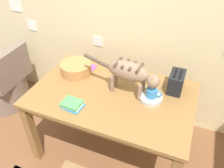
{
  "coord_description": "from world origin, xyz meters",
  "views": [
    {
      "loc": [
        0.66,
        -0.37,
        1.98
      ],
      "look_at": [
        0.1,
        1.0,
        0.84
      ],
      "focal_mm": 36.16,
      "sensor_mm": 36.0,
      "label": 1
    }
  ],
  "objects_px": {
    "cat": "(130,73)",
    "saucer_bowl": "(151,98)",
    "dining_table": "(112,101)",
    "book_stack": "(72,104)",
    "coffee_mug": "(152,93)",
    "wicker_armchair": "(4,85)",
    "toaster": "(176,82)",
    "wicker_basket": "(76,68)",
    "magazine": "(80,68)"
  },
  "relations": [
    {
      "from": "toaster",
      "to": "wicker_armchair",
      "type": "xyz_separation_m",
      "value": [
        -2.0,
        -0.09,
        -0.55
      ]
    },
    {
      "from": "magazine",
      "to": "wicker_armchair",
      "type": "height_order",
      "value": "wicker_armchair"
    },
    {
      "from": "coffee_mug",
      "to": "wicker_armchair",
      "type": "xyz_separation_m",
      "value": [
        -1.84,
        0.12,
        -0.54
      ]
    },
    {
      "from": "book_stack",
      "to": "dining_table",
      "type": "bearing_deg",
      "value": 49.61
    },
    {
      "from": "dining_table",
      "to": "wicker_basket",
      "type": "xyz_separation_m",
      "value": [
        -0.44,
        0.16,
        0.14
      ]
    },
    {
      "from": "dining_table",
      "to": "wicker_basket",
      "type": "distance_m",
      "value": 0.48
    },
    {
      "from": "saucer_bowl",
      "to": "wicker_basket",
      "type": "bearing_deg",
      "value": 171.14
    },
    {
      "from": "toaster",
      "to": "wicker_basket",
      "type": "bearing_deg",
      "value": -174.41
    },
    {
      "from": "dining_table",
      "to": "cat",
      "type": "relative_size",
      "value": 2.05
    },
    {
      "from": "book_stack",
      "to": "magazine",
      "type": "bearing_deg",
      "value": 112.66
    },
    {
      "from": "magazine",
      "to": "wicker_armchair",
      "type": "relative_size",
      "value": 0.36
    },
    {
      "from": "book_stack",
      "to": "toaster",
      "type": "bearing_deg",
      "value": 35.81
    },
    {
      "from": "dining_table",
      "to": "cat",
      "type": "distance_m",
      "value": 0.33
    },
    {
      "from": "saucer_bowl",
      "to": "cat",
      "type": "bearing_deg",
      "value": 175.18
    },
    {
      "from": "cat",
      "to": "toaster",
      "type": "xyz_separation_m",
      "value": [
        0.36,
        0.19,
        -0.12
      ]
    },
    {
      "from": "saucer_bowl",
      "to": "toaster",
      "type": "xyz_separation_m",
      "value": [
        0.16,
        0.21,
        0.07
      ]
    },
    {
      "from": "book_stack",
      "to": "wicker_basket",
      "type": "height_order",
      "value": "wicker_basket"
    },
    {
      "from": "magazine",
      "to": "toaster",
      "type": "distance_m",
      "value": 0.94
    },
    {
      "from": "dining_table",
      "to": "coffee_mug",
      "type": "relative_size",
      "value": 10.65
    },
    {
      "from": "dining_table",
      "to": "coffee_mug",
      "type": "height_order",
      "value": "coffee_mug"
    },
    {
      "from": "dining_table",
      "to": "book_stack",
      "type": "bearing_deg",
      "value": -130.39
    },
    {
      "from": "saucer_bowl",
      "to": "magazine",
      "type": "xyz_separation_m",
      "value": [
        -0.77,
        0.2,
        -0.02
      ]
    },
    {
      "from": "magazine",
      "to": "coffee_mug",
      "type": "bearing_deg",
      "value": -10.05
    },
    {
      "from": "coffee_mug",
      "to": "toaster",
      "type": "height_order",
      "value": "toaster"
    },
    {
      "from": "cat",
      "to": "coffee_mug",
      "type": "height_order",
      "value": "cat"
    },
    {
      "from": "book_stack",
      "to": "saucer_bowl",
      "type": "bearing_deg",
      "value": 29.06
    },
    {
      "from": "toaster",
      "to": "wicker_armchair",
      "type": "height_order",
      "value": "toaster"
    },
    {
      "from": "magazine",
      "to": "toaster",
      "type": "relative_size",
      "value": 1.39
    },
    {
      "from": "coffee_mug",
      "to": "wicker_basket",
      "type": "bearing_deg",
      "value": 171.18
    },
    {
      "from": "coffee_mug",
      "to": "wicker_armchair",
      "type": "distance_m",
      "value": 1.92
    },
    {
      "from": "saucer_bowl",
      "to": "book_stack",
      "type": "relative_size",
      "value": 1.09
    },
    {
      "from": "cat",
      "to": "saucer_bowl",
      "type": "relative_size",
      "value": 3.6
    },
    {
      "from": "cat",
      "to": "wicker_basket",
      "type": "bearing_deg",
      "value": -95.41
    },
    {
      "from": "wicker_basket",
      "to": "toaster",
      "type": "height_order",
      "value": "toaster"
    },
    {
      "from": "dining_table",
      "to": "cat",
      "type": "xyz_separation_m",
      "value": [
        0.13,
        0.06,
        0.3
      ]
    },
    {
      "from": "cat",
      "to": "saucer_bowl",
      "type": "height_order",
      "value": "cat"
    },
    {
      "from": "wicker_armchair",
      "to": "dining_table",
      "type": "bearing_deg",
      "value": -97.59
    },
    {
      "from": "dining_table",
      "to": "cat",
      "type": "height_order",
      "value": "cat"
    },
    {
      "from": "book_stack",
      "to": "wicker_basket",
      "type": "distance_m",
      "value": 0.48
    },
    {
      "from": "wicker_basket",
      "to": "toaster",
      "type": "bearing_deg",
      "value": 5.59
    },
    {
      "from": "dining_table",
      "to": "saucer_bowl",
      "type": "relative_size",
      "value": 7.38
    },
    {
      "from": "coffee_mug",
      "to": "book_stack",
      "type": "relative_size",
      "value": 0.76
    },
    {
      "from": "cat",
      "to": "saucer_bowl",
      "type": "bearing_deg",
      "value": 90.0
    },
    {
      "from": "coffee_mug",
      "to": "dining_table",
      "type": "bearing_deg",
      "value": -173.16
    },
    {
      "from": "book_stack",
      "to": "wicker_armchair",
      "type": "bearing_deg",
      "value": 161.45
    },
    {
      "from": "saucer_bowl",
      "to": "book_stack",
      "type": "xyz_separation_m",
      "value": [
        -0.56,
        -0.31,
        0.0
      ]
    },
    {
      "from": "book_stack",
      "to": "wicker_armchair",
      "type": "distance_m",
      "value": 1.43
    },
    {
      "from": "magazine",
      "to": "wicker_basket",
      "type": "height_order",
      "value": "wicker_basket"
    },
    {
      "from": "cat",
      "to": "toaster",
      "type": "height_order",
      "value": "cat"
    },
    {
      "from": "book_stack",
      "to": "toaster",
      "type": "height_order",
      "value": "toaster"
    }
  ]
}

